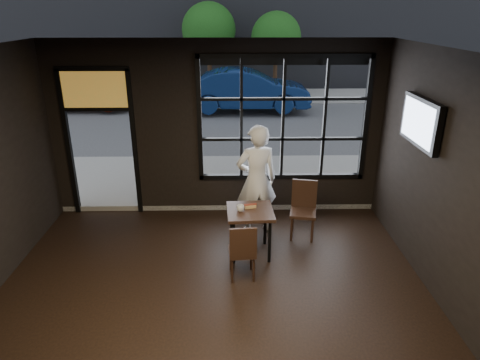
{
  "coord_description": "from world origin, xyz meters",
  "views": [
    {
      "loc": [
        0.28,
        -4.02,
        3.64
      ],
      "look_at": [
        0.4,
        2.2,
        1.15
      ],
      "focal_mm": 32.0,
      "sensor_mm": 36.0,
      "label": 1
    }
  ],
  "objects_px": {
    "chair_near": "(242,250)",
    "man": "(257,180)",
    "cafe_table": "(250,232)",
    "navy_car": "(247,90)"
  },
  "relations": [
    {
      "from": "cafe_table",
      "to": "chair_near",
      "type": "height_order",
      "value": "chair_near"
    },
    {
      "from": "chair_near",
      "to": "man",
      "type": "xyz_separation_m",
      "value": [
        0.28,
        1.37,
        0.52
      ]
    },
    {
      "from": "man",
      "to": "navy_car",
      "type": "bearing_deg",
      "value": -102.1
    },
    {
      "from": "chair_near",
      "to": "navy_car",
      "type": "xyz_separation_m",
      "value": [
        0.42,
        10.6,
        0.42
      ]
    },
    {
      "from": "cafe_table",
      "to": "navy_car",
      "type": "distance_m",
      "value": 9.99
    },
    {
      "from": "man",
      "to": "chair_near",
      "type": "bearing_deg",
      "value": 67.32
    },
    {
      "from": "cafe_table",
      "to": "man",
      "type": "height_order",
      "value": "man"
    },
    {
      "from": "chair_near",
      "to": "man",
      "type": "bearing_deg",
      "value": -105.74
    },
    {
      "from": "navy_car",
      "to": "cafe_table",
      "type": "bearing_deg",
      "value": 178.33
    },
    {
      "from": "cafe_table",
      "to": "navy_car",
      "type": "relative_size",
      "value": 0.17
    }
  ]
}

